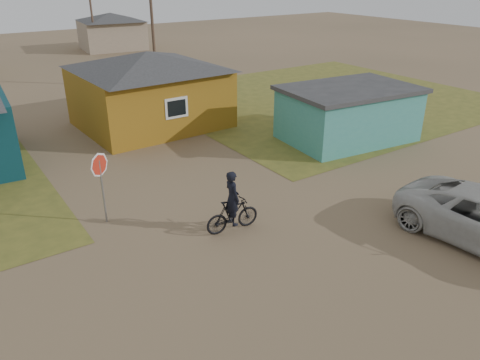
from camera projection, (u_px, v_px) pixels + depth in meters
The scene contains 9 objects.
ground at pixel (277, 263), 13.51m from camera, with size 120.00×120.00×0.00m, color #7E6649.
grass_ne at pixel (322, 98), 30.45m from camera, with size 20.00×18.00×0.00m, color olive.
house_yellow at pixel (150, 88), 24.49m from camera, with size 7.72×6.76×3.90m.
shed_turquoise at pixel (348, 113), 22.72m from camera, with size 6.71×4.93×2.60m.
house_beige_east at pixel (112, 31), 47.95m from camera, with size 6.95×6.05×3.60m.
utility_pole_near at pixel (153, 26), 31.67m from camera, with size 1.40×0.20×8.00m.
utility_pole_far at pixel (91, 9), 44.22m from camera, with size 1.40×0.20×8.00m.
stop_sign at pixel (100, 172), 14.92m from camera, with size 0.80×0.17×2.47m.
cyclist at pixel (232, 209), 14.87m from camera, with size 1.88×0.70×2.07m.
Camera 1 is at (-7.23, -8.75, 7.78)m, focal length 35.00 mm.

